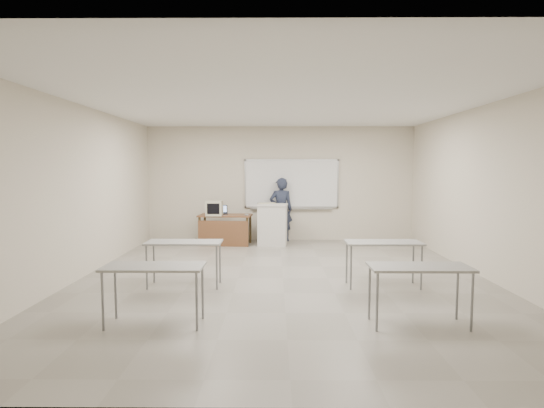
{
  "coord_description": "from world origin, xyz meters",
  "views": [
    {
      "loc": [
        -0.14,
        -7.21,
        1.89
      ],
      "look_at": [
        -0.2,
        2.2,
        1.11
      ],
      "focal_mm": 28.0,
      "sensor_mm": 36.0,
      "label": 1
    }
  ],
  "objects_px": {
    "podium": "(272,224)",
    "laptop": "(222,212)",
    "instructor_desk": "(225,224)",
    "whiteboard": "(292,184)",
    "keyboard": "(266,203)",
    "presenter": "(281,210)",
    "mouse": "(247,215)",
    "crt_monitor": "(215,208)"
  },
  "relations": [
    {
      "from": "podium",
      "to": "keyboard",
      "type": "height_order",
      "value": "keyboard"
    },
    {
      "from": "whiteboard",
      "to": "podium",
      "type": "height_order",
      "value": "whiteboard"
    },
    {
      "from": "whiteboard",
      "to": "laptop",
      "type": "distance_m",
      "value": 1.97
    },
    {
      "from": "instructor_desk",
      "to": "keyboard",
      "type": "xyz_separation_m",
      "value": [
        1.03,
        0.09,
        0.51
      ]
    },
    {
      "from": "crt_monitor",
      "to": "mouse",
      "type": "relative_size",
      "value": 4.51
    },
    {
      "from": "mouse",
      "to": "presenter",
      "type": "bearing_deg",
      "value": 21.29
    },
    {
      "from": "podium",
      "to": "keyboard",
      "type": "distance_m",
      "value": 0.55
    },
    {
      "from": "podium",
      "to": "mouse",
      "type": "xyz_separation_m",
      "value": [
        -0.63,
        -0.1,
        0.25
      ]
    },
    {
      "from": "whiteboard",
      "to": "keyboard",
      "type": "xyz_separation_m",
      "value": [
        -0.65,
        -0.69,
        -0.44
      ]
    },
    {
      "from": "mouse",
      "to": "presenter",
      "type": "relative_size",
      "value": 0.06
    },
    {
      "from": "podium",
      "to": "mouse",
      "type": "bearing_deg",
      "value": -164.86
    },
    {
      "from": "whiteboard",
      "to": "instructor_desk",
      "type": "relative_size",
      "value": 1.91
    },
    {
      "from": "crt_monitor",
      "to": "mouse",
      "type": "bearing_deg",
      "value": -5.05
    },
    {
      "from": "instructor_desk",
      "to": "presenter",
      "type": "distance_m",
      "value": 1.56
    },
    {
      "from": "crt_monitor",
      "to": "keyboard",
      "type": "relative_size",
      "value": 1.01
    },
    {
      "from": "whiteboard",
      "to": "crt_monitor",
      "type": "relative_size",
      "value": 5.6
    },
    {
      "from": "whiteboard",
      "to": "mouse",
      "type": "distance_m",
      "value": 1.59
    },
    {
      "from": "laptop",
      "to": "keyboard",
      "type": "relative_size",
      "value": 0.67
    },
    {
      "from": "laptop",
      "to": "mouse",
      "type": "distance_m",
      "value": 0.74
    },
    {
      "from": "podium",
      "to": "keyboard",
      "type": "bearing_deg",
      "value": 158.04
    },
    {
      "from": "crt_monitor",
      "to": "mouse",
      "type": "distance_m",
      "value": 0.82
    },
    {
      "from": "instructor_desk",
      "to": "mouse",
      "type": "xyz_separation_m",
      "value": [
        0.55,
        -0.09,
        0.25
      ]
    },
    {
      "from": "podium",
      "to": "whiteboard",
      "type": "bearing_deg",
      "value": 63.05
    },
    {
      "from": "presenter",
      "to": "podium",
      "type": "bearing_deg",
      "value": 63.82
    },
    {
      "from": "podium",
      "to": "laptop",
      "type": "distance_m",
      "value": 1.34
    },
    {
      "from": "instructor_desk",
      "to": "keyboard",
      "type": "bearing_deg",
      "value": 9.49
    },
    {
      "from": "podium",
      "to": "presenter",
      "type": "distance_m",
      "value": 0.72
    },
    {
      "from": "instructor_desk",
      "to": "laptop",
      "type": "distance_m",
      "value": 0.4
    },
    {
      "from": "podium",
      "to": "laptop",
      "type": "bearing_deg",
      "value": 174.94
    },
    {
      "from": "presenter",
      "to": "keyboard",
      "type": "bearing_deg",
      "value": 48.75
    },
    {
      "from": "whiteboard",
      "to": "podium",
      "type": "bearing_deg",
      "value": -123.07
    },
    {
      "from": "instructor_desk",
      "to": "crt_monitor",
      "type": "xyz_separation_m",
      "value": [
        -0.25,
        -0.02,
        0.41
      ]
    },
    {
      "from": "crt_monitor",
      "to": "keyboard",
      "type": "bearing_deg",
      "value": 5.01
    },
    {
      "from": "laptop",
      "to": "presenter",
      "type": "distance_m",
      "value": 1.54
    },
    {
      "from": "mouse",
      "to": "instructor_desk",
      "type": "bearing_deg",
      "value": 152.02
    },
    {
      "from": "instructor_desk",
      "to": "podium",
      "type": "xyz_separation_m",
      "value": [
        1.18,
        0.01,
        -0.01
      ]
    },
    {
      "from": "laptop",
      "to": "keyboard",
      "type": "bearing_deg",
      "value": -18.26
    },
    {
      "from": "laptop",
      "to": "presenter",
      "type": "relative_size",
      "value": 0.18
    },
    {
      "from": "podium",
      "to": "presenter",
      "type": "bearing_deg",
      "value": 76.34
    },
    {
      "from": "keyboard",
      "to": "crt_monitor",
      "type": "bearing_deg",
      "value": 165.63
    },
    {
      "from": "crt_monitor",
      "to": "presenter",
      "type": "distance_m",
      "value": 1.77
    },
    {
      "from": "podium",
      "to": "laptop",
      "type": "xyz_separation_m",
      "value": [
        -1.28,
        0.25,
        0.29
      ]
    }
  ]
}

